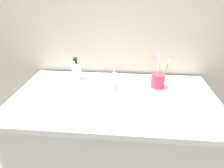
{
  "coord_description": "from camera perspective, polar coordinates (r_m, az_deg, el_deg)",
  "views": [
    {
      "loc": [
        0.07,
        -0.91,
        1.36
      ],
      "look_at": [
        -0.01,
        -0.03,
        0.91
      ],
      "focal_mm": 30.22,
      "sensor_mm": 36.0,
      "label": 1
    }
  ],
  "objects": [
    {
      "name": "soap_dispenser",
      "position": [
        1.26,
        -10.62,
        3.9
      ],
      "size": [
        0.06,
        0.06,
        0.15
      ],
      "color": "white",
      "rests_on": "vanity_counter"
    },
    {
      "name": "toothbrush_green",
      "position": [
        1.14,
        15.82,
        3.57
      ],
      "size": [
        0.04,
        0.02,
        0.18
      ],
      "color": "green",
      "rests_on": "toothbrush_cup"
    },
    {
      "name": "faucet",
      "position": [
        1.15,
        0.67,
        1.21
      ],
      "size": [
        0.02,
        0.14,
        0.09
      ],
      "color": "silver",
      "rests_on": "sink_basin"
    },
    {
      "name": "tiled_wall_back",
      "position": [
        1.28,
        2.1,
        19.67
      ],
      "size": [
        2.34,
        0.04,
        2.4
      ],
      "primitive_type": "cube",
      "color": "beige",
      "rests_on": "ground"
    },
    {
      "name": "toothbrush_cup",
      "position": [
        1.17,
        13.67,
        1.02
      ],
      "size": [
        0.08,
        0.08,
        0.09
      ],
      "primitive_type": "cylinder",
      "color": "#D8334C",
      "rests_on": "vanity_counter"
    },
    {
      "name": "toothbrush_white",
      "position": [
        1.16,
        13.78,
        4.51
      ],
      "size": [
        0.01,
        0.03,
        0.18
      ],
      "color": "white",
      "rests_on": "toothbrush_cup"
    },
    {
      "name": "sink_basin",
      "position": [
        1.03,
        -0.15,
        -7.3
      ],
      "size": [
        0.39,
        0.39,
        0.12
      ],
      "color": "white",
      "rests_on": "vanity_counter"
    },
    {
      "name": "vanity_counter",
      "position": [
        1.32,
        0.57,
        -19.12
      ],
      "size": [
        1.14,
        0.63,
        0.82
      ],
      "color": "silver",
      "rests_on": "ground"
    }
  ]
}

